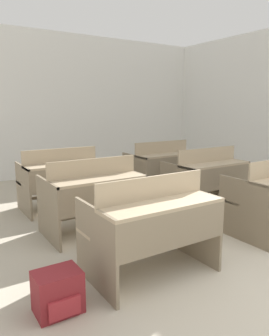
{
  "coord_description": "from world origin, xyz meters",
  "views": [
    {
      "loc": [
        -2.46,
        -0.91,
        1.46
      ],
      "look_at": [
        -0.41,
        2.3,
        0.74
      ],
      "focal_mm": 35.0,
      "sensor_mm": 36.0,
      "label": 1
    }
  ],
  "objects": [
    {
      "name": "bench_second_right",
      "position": [
        0.91,
        2.43,
        0.46
      ],
      "size": [
        1.08,
        0.72,
        0.88
      ],
      "color": "#80715A",
      "rests_on": "ground_plane"
    },
    {
      "name": "bench_second_left",
      "position": [
        -0.89,
        2.43,
        0.46
      ],
      "size": [
        1.08,
        0.72,
        0.88
      ],
      "color": "#7D6E57",
      "rests_on": "ground_plane"
    },
    {
      "name": "wall_back",
      "position": [
        0.0,
        5.89,
        1.49
      ],
      "size": [
        6.9,
        0.06,
        2.97
      ],
      "color": "silver",
      "rests_on": "ground_plane"
    },
    {
      "name": "bench_third_right",
      "position": [
        0.91,
        3.51,
        0.46
      ],
      "size": [
        1.08,
        0.72,
        0.88
      ],
      "color": "#82735C",
      "rests_on": "ground_plane"
    },
    {
      "name": "bench_third_left",
      "position": [
        -0.88,
        3.52,
        0.46
      ],
      "size": [
        1.08,
        0.72,
        0.88
      ],
      "color": "#82735C",
      "rests_on": "ground_plane"
    },
    {
      "name": "bench_front_left",
      "position": [
        -0.88,
        1.29,
        0.46
      ],
      "size": [
        1.08,
        0.72,
        0.88
      ],
      "color": "#7F6F58",
      "rests_on": "ground_plane"
    },
    {
      "name": "schoolbag",
      "position": [
        -1.77,
        1.19,
        0.15
      ],
      "size": [
        0.33,
        0.27,
        0.31
      ],
      "color": "maroon",
      "rests_on": "ground_plane"
    }
  ]
}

